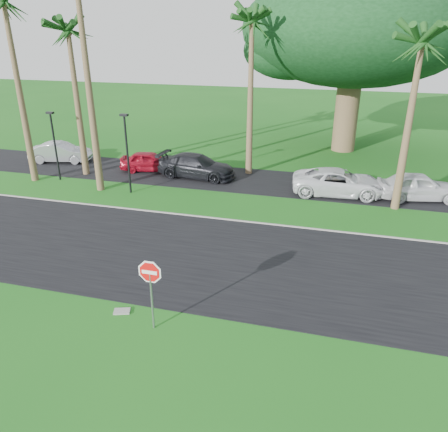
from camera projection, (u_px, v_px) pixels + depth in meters
ground at (173, 279)px, 17.07m from camera, size 120.00×120.00×0.00m
road at (190, 255)px, 18.83m from camera, size 120.00×8.00×0.02m
parking_strip at (244, 180)px, 28.14m from camera, size 120.00×5.00×0.02m
curb at (216, 218)px, 22.42m from camera, size 120.00×0.12×0.06m
stop_sign_near at (150, 281)px, 13.58m from camera, size 1.05×0.07×2.62m
palm_left_far at (4, 6)px, 24.15m from camera, size 5.00×5.00×11.50m
palm_left_mid at (68, 34)px, 25.90m from camera, size 5.00×5.00×10.00m
palm_center at (252, 25)px, 25.84m from camera, size 5.00×5.00×10.50m
palm_right_near at (422, 47)px, 20.53m from camera, size 5.00×5.00×9.50m
canopy_tree at (356, 29)px, 31.58m from camera, size 16.50×16.50×13.12m
streetlight_left at (54, 142)px, 27.26m from camera, size 0.45×0.25×4.34m
streetlight_right at (127, 149)px, 24.99m from camera, size 0.45×0.25×4.64m
car_silver at (61, 153)px, 31.66m from camera, size 4.56×2.43×1.43m
car_red at (150, 162)px, 29.68m from camera, size 4.14×2.30×1.33m
car_dark at (197, 166)px, 28.41m from camera, size 5.29×2.52×1.49m
car_minivan at (339, 183)px, 25.42m from camera, size 5.51×2.85×1.48m
car_pickup at (419, 187)px, 24.67m from camera, size 4.82×2.69×1.55m
utility_slab at (122, 311)px, 15.06m from camera, size 0.63×0.51×0.06m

